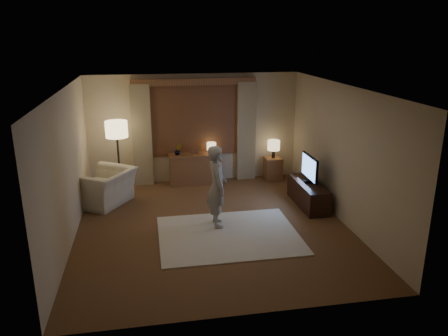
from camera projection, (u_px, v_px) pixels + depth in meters
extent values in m
cube|color=brown|center=(213.00, 227.00, 8.26)|extent=(5.00, 5.50, 0.02)
cube|color=silver|center=(211.00, 87.00, 7.47)|extent=(5.00, 5.50, 0.02)
cube|color=beige|center=(195.00, 129.00, 10.46)|extent=(5.00, 0.02, 2.60)
cube|color=beige|center=(247.00, 224.00, 5.27)|extent=(5.00, 0.02, 2.60)
cube|color=beige|center=(67.00, 168.00, 7.44)|extent=(0.02, 5.50, 2.60)
cube|color=beige|center=(342.00, 154.00, 8.29)|extent=(0.02, 5.50, 2.60)
cube|color=black|center=(194.00, 119.00, 10.36)|extent=(2.00, 0.01, 1.70)
cube|color=brown|center=(195.00, 119.00, 10.35)|extent=(2.08, 0.04, 1.78)
cube|color=tan|center=(142.00, 136.00, 10.17)|extent=(0.45, 0.12, 2.40)
cube|color=tan|center=(246.00, 132.00, 10.60)|extent=(0.45, 0.12, 2.40)
cube|color=brown|center=(194.00, 82.00, 10.04)|extent=(2.90, 0.14, 0.16)
cube|color=beige|center=(229.00, 235.00, 7.89)|extent=(2.50, 2.00, 0.02)
cube|color=brown|center=(195.00, 170.00, 10.49)|extent=(1.20, 0.40, 0.70)
cube|color=brown|center=(195.00, 152.00, 10.36)|extent=(0.16, 0.02, 0.20)
imported|color=#999999|center=(178.00, 150.00, 10.27)|extent=(0.17, 0.13, 0.30)
cylinder|color=black|center=(211.00, 152.00, 10.44)|extent=(0.08, 0.08, 0.12)
cylinder|color=#FFDD99|center=(211.00, 146.00, 10.39)|extent=(0.22, 0.22, 0.18)
cylinder|color=black|center=(121.00, 192.00, 9.95)|extent=(0.35, 0.35, 0.03)
cylinder|color=black|center=(119.00, 165.00, 9.76)|extent=(0.04, 0.04, 1.32)
cylinder|color=#FFDD99|center=(116.00, 129.00, 9.51)|extent=(0.49, 0.49, 0.35)
imported|color=beige|center=(104.00, 187.00, 9.23)|extent=(1.46, 1.50, 0.74)
cube|color=brown|center=(273.00, 169.00, 10.79)|extent=(0.40, 0.40, 0.56)
cylinder|color=black|center=(273.00, 154.00, 10.68)|extent=(0.08, 0.08, 0.20)
cylinder|color=#FFDD99|center=(274.00, 145.00, 10.61)|extent=(0.30, 0.30, 0.24)
cube|color=black|center=(308.00, 194.00, 9.19)|extent=(0.45, 1.40, 0.50)
cube|color=black|center=(309.00, 182.00, 9.11)|extent=(0.20, 0.09, 0.05)
cube|color=black|center=(310.00, 167.00, 9.02)|extent=(0.05, 0.81, 0.50)
cube|color=#5D9AFD|center=(309.00, 167.00, 9.01)|extent=(0.00, 0.76, 0.45)
imported|color=#B8B3AA|center=(217.00, 186.00, 8.05)|extent=(0.38, 0.57, 1.55)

